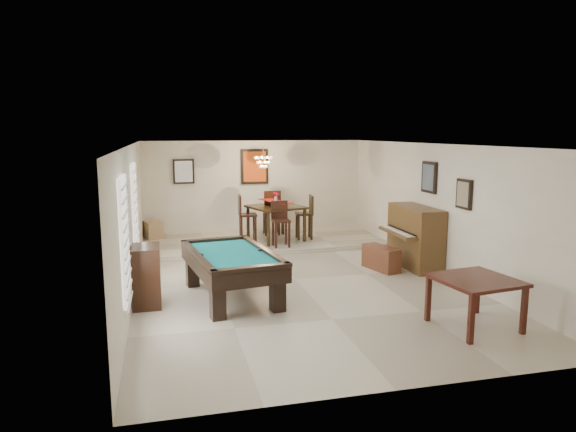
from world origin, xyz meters
name	(u,v)px	position (x,y,z in m)	size (l,w,h in m)	color
ground_plane	(295,279)	(0.00, 0.00, -0.01)	(6.00, 9.00, 0.02)	beige
wall_back	(254,188)	(0.00, 4.50, 1.30)	(6.00, 0.04, 2.60)	silver
wall_front	(401,277)	(0.00, -4.50, 1.30)	(6.00, 0.04, 2.60)	silver
wall_left	(132,220)	(-3.00, 0.00, 1.30)	(0.04, 9.00, 2.60)	silver
wall_right	(437,208)	(3.00, 0.00, 1.30)	(0.04, 9.00, 2.60)	silver
ceiling	(296,145)	(0.00, 0.00, 2.60)	(6.00, 9.00, 0.04)	white
dining_step	(263,242)	(0.00, 3.25, 0.06)	(6.00, 2.50, 0.12)	beige
window_left_front	(125,239)	(-2.97, -2.20, 1.40)	(0.06, 1.00, 1.70)	white
window_left_rear	(135,209)	(-2.97, 0.60, 1.40)	(0.06, 1.00, 1.70)	white
pool_table	(232,276)	(-1.35, -0.83, 0.39)	(1.27, 2.35, 0.78)	black
square_table	(475,303)	(1.92, -3.03, 0.37)	(1.07, 1.07, 0.74)	#33130C
upright_piano	(409,237)	(2.55, 0.32, 0.64)	(0.87, 1.55, 1.29)	brown
piano_bench	(381,258)	(1.91, 0.25, 0.24)	(0.34, 0.88, 0.49)	brown
apothecary_chest	(147,276)	(-2.76, -0.91, 0.50)	(0.44, 0.67, 1.00)	black
dining_table	(276,221)	(0.29, 3.10, 0.62)	(1.20, 1.20, 0.99)	black
flower_vase	(276,196)	(0.29, 3.10, 1.23)	(0.14, 0.14, 0.25)	#B60F25
dining_chair_south	(281,224)	(0.25, 2.34, 0.66)	(0.40, 0.40, 1.08)	black
dining_chair_north	(271,212)	(0.34, 3.85, 0.72)	(0.44, 0.44, 1.19)	black
dining_chair_west	(248,219)	(-0.43, 3.09, 0.71)	(0.43, 0.43, 1.17)	black
dining_chair_east	(304,217)	(1.03, 3.10, 0.68)	(0.41, 0.41, 1.12)	black
corner_bench	(153,230)	(-2.73, 4.08, 0.34)	(0.40, 0.50, 0.45)	tan
chandelier	(263,158)	(0.00, 3.20, 2.20)	(0.44, 0.44, 0.60)	#FFE5B2
back_painting	(255,167)	(0.00, 4.46, 1.90)	(0.75, 0.06, 0.95)	#D84C14
back_mirror	(184,171)	(-1.90, 4.46, 1.80)	(0.55, 0.06, 0.65)	white
right_picture_upper	(429,177)	(2.96, 0.30, 1.90)	(0.06, 0.55, 0.65)	slate
right_picture_lower	(464,194)	(2.96, -1.00, 1.70)	(0.06, 0.45, 0.55)	gray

